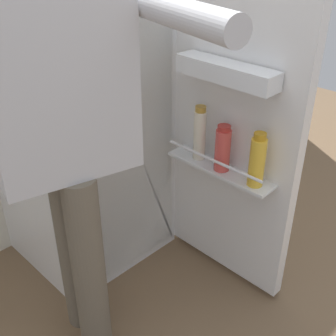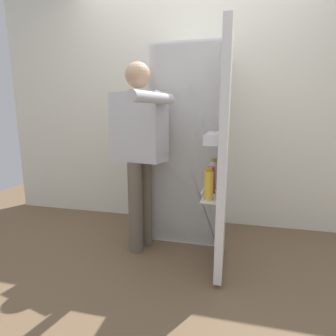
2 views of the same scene
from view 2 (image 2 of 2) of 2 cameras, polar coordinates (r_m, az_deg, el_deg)
The scene contains 4 objects.
ground_plane at distance 2.41m, azimuth 2.00°, elevation -17.96°, with size 6.14×6.14×0.00m, color brown.
kitchen_wall at distance 2.97m, azimuth 5.60°, elevation 12.62°, with size 4.40×0.10×2.50m, color silver.
refrigerator at distance 2.59m, azimuth 4.91°, elevation 4.63°, with size 0.70×1.19×1.76m.
person at distance 2.29m, azimuth -5.84°, elevation 5.45°, with size 0.55×0.80×1.58m.
Camera 2 is at (0.41, -2.06, 1.18)m, focal length 29.16 mm.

